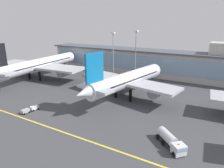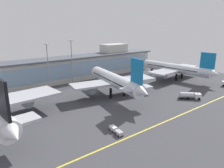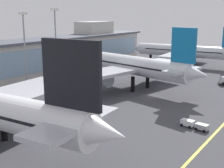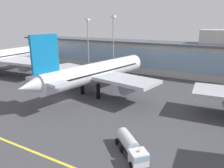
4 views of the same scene
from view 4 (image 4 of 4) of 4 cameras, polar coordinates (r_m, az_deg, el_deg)
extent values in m
plane|color=#424247|center=(63.08, -12.53, -4.18)|extent=(180.00, 180.00, 0.00)
cube|color=beige|center=(99.80, 5.20, 7.31)|extent=(120.93, 12.00, 12.47)
cube|color=#84A3BC|center=(94.27, 3.69, 7.20)|extent=(116.09, 0.20, 7.98)
cube|color=#4C515B|center=(99.00, 5.30, 11.11)|extent=(123.93, 14.00, 0.80)
cube|color=beige|center=(92.40, 27.29, 10.68)|extent=(16.00, 10.00, 6.00)
cylinder|color=black|center=(115.91, -19.82, 5.68)|extent=(1.10, 1.10, 4.57)
cone|color=silver|center=(120.83, -17.47, 8.62)|extent=(5.82, 5.56, 5.43)
cube|color=#84A3BC|center=(117.98, -18.72, 8.84)|extent=(4.59, 4.33, 1.71)
cube|color=#B7BAC1|center=(102.62, -27.48, 5.91)|extent=(49.13, 15.98, 0.91)
cylinder|color=#999EA8|center=(94.05, -21.29, 4.45)|extent=(4.51, 6.88, 4.00)
cylinder|color=black|center=(66.61, -7.84, -0.81)|extent=(1.10, 1.10, 4.47)
cylinder|color=black|center=(62.01, -3.65, -1.98)|extent=(1.10, 1.10, 4.47)
cylinder|color=black|center=(77.37, 3.75, 1.71)|extent=(1.10, 1.10, 4.47)
cylinder|color=silver|center=(65.15, -3.97, 3.25)|extent=(12.83, 39.52, 5.59)
cone|color=silver|center=(81.48, 6.49, 5.80)|extent=(6.16, 5.93, 5.31)
cone|color=silver|center=(52.25, -20.55, -0.56)|extent=(5.82, 6.93, 4.75)
cube|color=#84A3BC|center=(78.66, 5.19, 6.19)|extent=(4.85, 4.63, 1.68)
cube|color=black|center=(65.06, -3.98, 3.61)|extent=(11.71, 33.38, 0.45)
cube|color=#B7BAC1|center=(65.31, -3.96, 2.65)|extent=(39.70, 16.47, 0.89)
cylinder|color=#999EA8|center=(74.44, -9.19, 2.42)|extent=(4.80, 5.73, 3.91)
cylinder|color=#999EA8|center=(60.26, 4.47, -0.70)|extent=(4.80, 5.73, 3.91)
cube|color=#0F6BA8|center=(53.01, -17.24, 7.57)|extent=(1.98, 7.05, 8.94)
cube|color=#B7BAC1|center=(54.27, -16.68, 0.86)|extent=(12.95, 6.55, 0.72)
cylinder|color=black|center=(36.07, 9.13, -19.62)|extent=(1.00, 0.98, 1.10)
cylinder|color=black|center=(35.17, 5.07, -20.52)|extent=(1.00, 0.98, 1.10)
cylinder|color=black|center=(39.43, 6.15, -16.07)|extent=(1.00, 0.98, 1.10)
cylinder|color=black|center=(38.61, 2.44, -16.75)|extent=(1.00, 0.98, 1.10)
cylinder|color=black|center=(41.41, 4.73, -14.32)|extent=(1.00, 0.98, 1.10)
cylinder|color=black|center=(40.62, 1.21, -14.92)|extent=(1.00, 0.98, 1.10)
cube|color=#2D2D33|center=(38.92, 4.41, -16.67)|extent=(7.09, 6.91, 0.30)
cube|color=silver|center=(35.31, 6.99, -18.72)|extent=(3.49, 3.50, 2.20)
cube|color=#84A3BC|center=(35.03, 7.02, -18.07)|extent=(3.48, 3.49, 0.88)
cylinder|color=silver|center=(38.66, 4.15, -14.65)|extent=(5.63, 5.51, 2.30)
cube|color=orange|center=(34.62, 7.06, -17.07)|extent=(0.30, 0.40, 0.20)
cylinder|color=gray|center=(95.27, -6.30, 9.70)|extent=(0.44, 0.44, 21.83)
cube|color=silver|center=(94.68, -6.52, 16.48)|extent=(1.80, 1.80, 0.70)
cylinder|color=gray|center=(88.68, 0.31, 9.69)|extent=(0.44, 0.44, 22.99)
cube|color=silver|center=(88.12, 0.32, 17.36)|extent=(1.80, 1.80, 0.70)
camera|label=1|loc=(13.67, -133.59, 13.19)|focal=32.11mm
camera|label=2|loc=(93.15, -73.34, 10.23)|focal=33.80mm
camera|label=3|loc=(111.84, -58.42, 9.12)|focal=48.56mm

